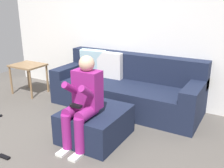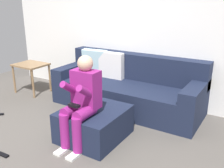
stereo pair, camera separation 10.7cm
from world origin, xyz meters
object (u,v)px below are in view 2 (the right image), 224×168
person_seated (81,100)px  remote_by_storage_bin (3,155)px  couch_sectional (127,88)px  ottoman (94,123)px  side_table (31,68)px

person_seated → remote_by_storage_bin: size_ratio=7.14×
couch_sectional → ottoman: 1.13m
person_seated → couch_sectional: bearing=94.1°
person_seated → side_table: bearing=153.5°
ottoman → person_seated: (-0.03, -0.20, 0.39)m
remote_by_storage_bin → ottoman: bearing=52.1°
couch_sectional → ottoman: couch_sectional is taller
person_seated → ottoman: bearing=80.5°
couch_sectional → remote_by_storage_bin: couch_sectional is taller
person_seated → side_table: person_seated is taller
ottoman → remote_by_storage_bin: size_ratio=5.30×
ottoman → remote_by_storage_bin: ottoman is taller
person_seated → side_table: size_ratio=1.90×
couch_sectional → side_table: (-1.87, -0.34, 0.15)m
remote_by_storage_bin → side_table: bearing=127.1°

